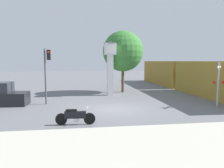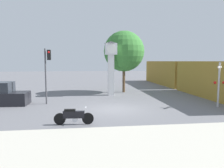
# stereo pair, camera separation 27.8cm
# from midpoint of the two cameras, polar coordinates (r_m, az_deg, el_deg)

# --- Properties ---
(ground_plane) EXTENTS (120.00, 120.00, 0.00)m
(ground_plane) POSITION_cam_midpoint_polar(r_m,az_deg,el_deg) (15.68, 0.12, -6.57)
(ground_plane) COLOR slate
(sidewalk_strip) EXTENTS (36.00, 6.00, 0.10)m
(sidewalk_strip) POSITION_cam_midpoint_polar(r_m,az_deg,el_deg) (8.67, 7.75, -16.87)
(sidewalk_strip) COLOR #BCB7A8
(sidewalk_strip) RESTS_ON ground_plane
(motorcycle) EXTENTS (2.14, 0.46, 0.94)m
(motorcycle) POSITION_cam_midpoint_polar(r_m,az_deg,el_deg) (12.04, -10.22, -8.32)
(motorcycle) COLOR black
(motorcycle) RESTS_ON ground_plane
(clock_tower) EXTENTS (1.33, 1.33, 5.36)m
(clock_tower) POSITION_cam_midpoint_polar(r_m,az_deg,el_deg) (21.79, -0.85, 6.32)
(clock_tower) COLOR white
(clock_tower) RESTS_ON ground_plane
(freight_train) EXTENTS (2.80, 24.80, 3.40)m
(freight_train) POSITION_cam_midpoint_polar(r_m,az_deg,el_deg) (27.83, 18.33, 2.17)
(freight_train) COLOR olive
(freight_train) RESTS_ON ground_plane
(traffic_light) EXTENTS (0.50, 0.35, 4.40)m
(traffic_light) POSITION_cam_midpoint_polar(r_m,az_deg,el_deg) (17.93, -17.07, 4.47)
(traffic_light) COLOR #47474C
(traffic_light) RESTS_ON ground_plane
(railroad_crossing_signal) EXTENTS (0.90, 0.82, 3.33)m
(railroad_crossing_signal) POSITION_cam_midpoint_polar(r_m,az_deg,el_deg) (18.08, 25.62, 0.38)
(railroad_crossing_signal) COLOR #B7B7BC
(railroad_crossing_signal) RESTS_ON ground_plane
(street_tree) EXTENTS (4.39, 4.39, 6.68)m
(street_tree) POSITION_cam_midpoint_polar(r_m,az_deg,el_deg) (23.97, 2.53, 8.52)
(street_tree) COLOR brown
(street_tree) RESTS_ON ground_plane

